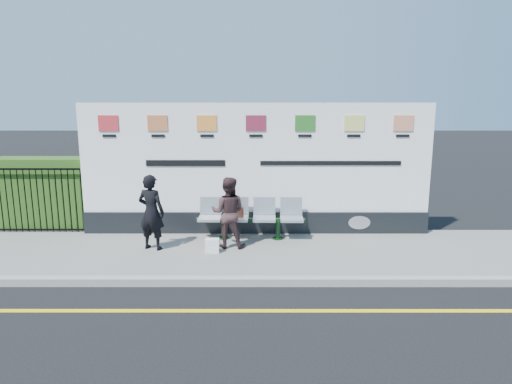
{
  "coord_description": "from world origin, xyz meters",
  "views": [
    {
      "loc": [
        0.51,
        -6.51,
        3.22
      ],
      "look_at": [
        0.5,
        3.03,
        1.25
      ],
      "focal_mm": 32.0,
      "sensor_mm": 36.0,
      "label": 1
    }
  ],
  "objects_px": {
    "billboard": "(256,178)",
    "woman_right": "(228,212)",
    "bench": "(251,228)",
    "woman_left": "(151,212)"
  },
  "relations": [
    {
      "from": "billboard",
      "to": "bench",
      "type": "xyz_separation_m",
      "value": [
        -0.12,
        -0.53,
        -1.05
      ]
    },
    {
      "from": "woman_left",
      "to": "bench",
      "type": "bearing_deg",
      "value": -143.15
    },
    {
      "from": "woman_left",
      "to": "billboard",
      "type": "bearing_deg",
      "value": -132.3
    },
    {
      "from": "billboard",
      "to": "woman_right",
      "type": "xyz_separation_m",
      "value": [
        -0.58,
        -1.09,
        -0.55
      ]
    },
    {
      "from": "billboard",
      "to": "woman_right",
      "type": "height_order",
      "value": "billboard"
    },
    {
      "from": "woman_right",
      "to": "billboard",
      "type": "bearing_deg",
      "value": -112.01
    },
    {
      "from": "billboard",
      "to": "woman_right",
      "type": "distance_m",
      "value": 1.35
    },
    {
      "from": "billboard",
      "to": "bench",
      "type": "bearing_deg",
      "value": -102.25
    },
    {
      "from": "bench",
      "to": "woman_left",
      "type": "distance_m",
      "value": 2.23
    },
    {
      "from": "billboard",
      "to": "bench",
      "type": "height_order",
      "value": "billboard"
    }
  ]
}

